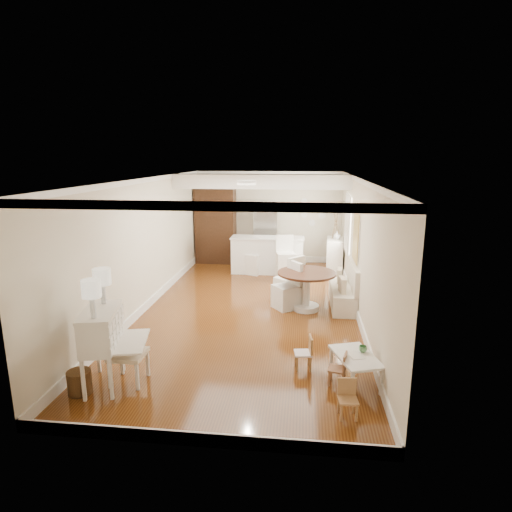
% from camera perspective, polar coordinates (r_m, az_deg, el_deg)
% --- Properties ---
extents(room, '(9.00, 9.04, 2.82)m').
position_cam_1_polar(room, '(9.13, -0.31, 5.24)').
color(room, brown).
rests_on(room, ground).
extents(secretary_bureau, '(1.08, 1.09, 1.15)m').
position_cam_1_polar(secretary_bureau, '(6.60, -19.78, -11.48)').
color(secretary_bureau, white).
rests_on(secretary_bureau, ground).
extents(gustavian_armchair, '(0.52, 0.52, 0.91)m').
position_cam_1_polar(gustavian_armchair, '(6.62, -16.69, -12.30)').
color(gustavian_armchair, silver).
rests_on(gustavian_armchair, ground).
extents(wicker_basket, '(0.36, 0.36, 0.33)m').
position_cam_1_polar(wicker_basket, '(6.68, -22.47, -15.28)').
color(wicker_basket, '#53351A').
rests_on(wicker_basket, ground).
extents(kids_table, '(0.76, 0.98, 0.43)m').
position_cam_1_polar(kids_table, '(6.60, 13.05, -14.48)').
color(kids_table, white).
rests_on(kids_table, ground).
extents(kids_chair_a, '(0.30, 0.30, 0.51)m').
position_cam_1_polar(kids_chair_a, '(6.48, 10.79, -14.51)').
color(kids_chair_a, '#986645').
rests_on(kids_chair_a, ground).
extents(kids_chair_b, '(0.30, 0.30, 0.55)m').
position_cam_1_polar(kids_chair_b, '(6.82, 6.30, -12.68)').
color(kids_chair_b, '#A27749').
rests_on(kids_chair_b, ground).
extents(kids_chair_c, '(0.26, 0.26, 0.50)m').
position_cam_1_polar(kids_chair_c, '(5.80, 12.17, -18.17)').
color(kids_chair_c, '#AD7E4F').
rests_on(kids_chair_c, ground).
extents(banquette, '(0.52, 1.60, 0.98)m').
position_cam_1_polar(banquette, '(9.60, 11.50, -3.76)').
color(banquette, silver).
rests_on(banquette, ground).
extents(dining_table, '(1.46, 1.46, 0.84)m').
position_cam_1_polar(dining_table, '(9.25, 6.71, -4.67)').
color(dining_table, '#472417').
rests_on(dining_table, ground).
extents(slip_chair_near, '(0.69, 0.69, 1.02)m').
position_cam_1_polar(slip_chair_near, '(9.29, 4.10, -3.96)').
color(slip_chair_near, silver).
rests_on(slip_chair_near, ground).
extents(slip_chair_far, '(0.72, 0.72, 1.06)m').
position_cam_1_polar(slip_chair_far, '(9.82, 4.41, -2.91)').
color(slip_chair_far, white).
rests_on(slip_chair_far, ground).
extents(breakfast_counter, '(2.05, 0.65, 1.03)m').
position_cam_1_polar(breakfast_counter, '(12.11, 1.54, 0.14)').
color(breakfast_counter, white).
rests_on(breakfast_counter, ground).
extents(bar_stool_left, '(0.47, 0.47, 0.91)m').
position_cam_1_polar(bar_stool_left, '(11.96, -0.26, -0.31)').
color(bar_stool_left, white).
rests_on(bar_stool_left, ground).
extents(bar_stool_right, '(0.57, 0.57, 1.19)m').
position_cam_1_polar(bar_stool_right, '(11.41, 3.97, -0.30)').
color(bar_stool_right, white).
rests_on(bar_stool_right, ground).
extents(pantry_cabinet, '(1.20, 0.60, 2.30)m').
position_cam_1_polar(pantry_cabinet, '(13.28, -5.38, 4.03)').
color(pantry_cabinet, '#381E11').
rests_on(pantry_cabinet, ground).
extents(fridge, '(0.75, 0.65, 1.80)m').
position_cam_1_polar(fridge, '(13.04, 2.82, 2.79)').
color(fridge, silver).
rests_on(fridge, ground).
extents(sideboard, '(0.50, 1.02, 0.95)m').
position_cam_1_polar(sideboard, '(12.44, 10.43, 0.09)').
color(sideboard, silver).
rests_on(sideboard, ground).
extents(pencil_cup, '(0.14, 0.14, 0.09)m').
position_cam_1_polar(pencil_cup, '(6.61, 14.06, -11.93)').
color(pencil_cup, '#5A9A61').
rests_on(pencil_cup, kids_table).
extents(branch_vase, '(0.22, 0.22, 0.22)m').
position_cam_1_polar(branch_vase, '(12.33, 10.75, 2.74)').
color(branch_vase, white).
rests_on(branch_vase, sideboard).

